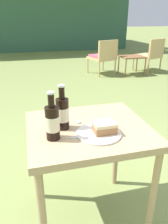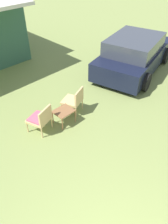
{
  "view_description": "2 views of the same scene",
  "coord_description": "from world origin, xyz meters",
  "px_view_note": "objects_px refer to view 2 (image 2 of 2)",
  "views": [
    {
      "loc": [
        -0.31,
        -1.1,
        1.32
      ],
      "look_at": [
        0.0,
        0.1,
        0.77
      ],
      "focal_mm": 35.0,
      "sensor_mm": 36.0,
      "label": 1
    },
    {
      "loc": [
        -0.93,
        -0.1,
        4.33
      ],
      "look_at": [
        2.13,
        2.93,
        0.9
      ],
      "focal_mm": 35.0,
      "sensor_mm": 36.0,
      "label": 2
    }
  ],
  "objects_px": {
    "wicker_chair_cushioned": "(40,118)",
    "wicker_chair_plain": "(74,99)",
    "parked_car": "(134,54)",
    "garden_side_table": "(64,112)"
  },
  "relations": [
    {
      "from": "wicker_chair_plain",
      "to": "garden_side_table",
      "type": "relative_size",
      "value": 1.49
    },
    {
      "from": "wicker_chair_cushioned",
      "to": "wicker_chair_plain",
      "type": "distance_m",
      "value": 1.27
    },
    {
      "from": "parked_car",
      "to": "garden_side_table",
      "type": "distance_m",
      "value": 4.27
    },
    {
      "from": "wicker_chair_plain",
      "to": "wicker_chair_cushioned",
      "type": "bearing_deg",
      "value": -22.02
    },
    {
      "from": "parked_car",
      "to": "garden_side_table",
      "type": "relative_size",
      "value": 8.2
    },
    {
      "from": "wicker_chair_cushioned",
      "to": "garden_side_table",
      "type": "relative_size",
      "value": 1.49
    },
    {
      "from": "parked_car",
      "to": "wicker_chair_plain",
      "type": "xyz_separation_m",
      "value": [
        -3.63,
        -0.34,
        -0.24
      ]
    },
    {
      "from": "wicker_chair_plain",
      "to": "parked_car",
      "type": "bearing_deg",
      "value": 164.24
    },
    {
      "from": "parked_car",
      "to": "wicker_chair_cushioned",
      "type": "distance_m",
      "value": 4.92
    },
    {
      "from": "wicker_chair_cushioned",
      "to": "wicker_chair_plain",
      "type": "xyz_separation_m",
      "value": [
        1.27,
        -0.02,
        0.0
      ]
    }
  ]
}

